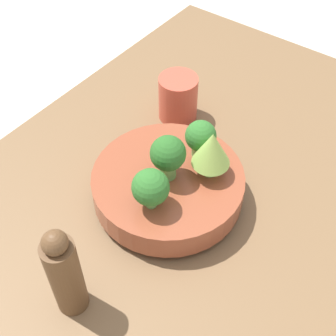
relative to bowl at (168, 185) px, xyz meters
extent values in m
plane|color=beige|center=(0.04, 0.01, -0.07)|extent=(6.00, 6.00, 0.00)
cube|color=brown|center=(0.04, 0.01, -0.06)|extent=(1.17, 0.75, 0.04)
cylinder|color=brown|center=(0.00, 0.00, -0.03)|extent=(0.12, 0.12, 0.01)
cylinder|color=brown|center=(0.00, 0.00, 0.00)|extent=(0.28, 0.28, 0.05)
cylinder|color=#6BA34C|center=(-0.07, -0.02, 0.04)|extent=(0.02, 0.02, 0.02)
sphere|color=#2D6B28|center=(-0.07, -0.02, 0.07)|extent=(0.06, 0.06, 0.06)
cylinder|color=#6BA34C|center=(0.05, -0.06, 0.04)|extent=(0.02, 0.02, 0.03)
cone|color=#93B751|center=(0.05, -0.06, 0.09)|extent=(0.07, 0.07, 0.07)
cylinder|color=#609347|center=(0.00, 0.00, 0.05)|extent=(0.03, 0.03, 0.04)
sphere|color=#286023|center=(0.00, 0.00, 0.08)|extent=(0.06, 0.06, 0.06)
cylinder|color=#7AB256|center=(0.08, -0.02, 0.04)|extent=(0.03, 0.03, 0.03)
sphere|color=#2D6B28|center=(0.08, -0.02, 0.08)|extent=(0.06, 0.06, 0.06)
cylinder|color=#C64C38|center=(0.20, 0.12, 0.01)|extent=(0.08, 0.08, 0.10)
cylinder|color=brown|center=(-0.26, 0.00, 0.04)|extent=(0.05, 0.05, 0.16)
sphere|color=brown|center=(-0.26, 0.00, 0.13)|extent=(0.04, 0.04, 0.04)
camera|label=1|loc=(-0.44, -0.33, 0.66)|focal=50.00mm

